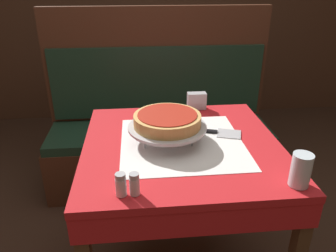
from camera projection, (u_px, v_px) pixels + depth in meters
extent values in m
cube|color=red|center=(182.00, 146.00, 1.44)|extent=(0.85, 0.85, 0.03)
cube|color=white|center=(182.00, 142.00, 1.43)|extent=(0.53, 0.53, 0.00)
cube|color=red|center=(182.00, 159.00, 1.47)|extent=(0.85, 0.85, 0.11)
cube|color=#4C331E|center=(105.00, 174.00, 1.92)|extent=(0.05, 0.05, 0.73)
cube|color=#4C331E|center=(236.00, 167.00, 1.99)|extent=(0.05, 0.05, 0.73)
cube|color=beige|center=(176.00, 58.00, 2.96)|extent=(0.63, 0.63, 0.03)
cube|color=white|center=(176.00, 56.00, 2.95)|extent=(0.39, 0.39, 0.00)
cube|color=beige|center=(176.00, 66.00, 2.99)|extent=(0.63, 0.63, 0.12)
cube|color=#4C331E|center=(147.00, 109.00, 2.84)|extent=(0.05, 0.05, 0.73)
cube|color=#4C331E|center=(211.00, 107.00, 2.89)|extent=(0.05, 0.05, 0.73)
cube|color=#4C331E|center=(145.00, 89.00, 3.35)|extent=(0.05, 0.05, 0.73)
cube|color=#4C331E|center=(199.00, 87.00, 3.40)|extent=(0.05, 0.05, 0.73)
cube|color=#4C2819|center=(161.00, 159.00, 2.42)|extent=(1.57, 0.49, 0.38)
cube|color=#193323|center=(160.00, 132.00, 2.32)|extent=(1.54, 0.48, 0.06)
cube|color=#4C2819|center=(157.00, 65.00, 2.34)|extent=(1.57, 0.06, 0.80)
cube|color=#193323|center=(158.00, 83.00, 2.35)|extent=(1.51, 0.02, 0.51)
cube|color=#4C2D1E|center=(153.00, 0.00, 3.20)|extent=(6.00, 0.04, 2.40)
cylinder|color=#ADADB2|center=(165.00, 124.00, 1.54)|extent=(0.01, 0.01, 0.06)
cylinder|color=#ADADB2|center=(145.00, 142.00, 1.37)|extent=(0.01, 0.01, 0.06)
cylinder|color=#ADADB2|center=(192.00, 140.00, 1.39)|extent=(0.01, 0.01, 0.06)
cylinder|color=#ADADB2|center=(167.00, 130.00, 1.42)|extent=(0.23, 0.23, 0.01)
cylinder|color=silver|center=(167.00, 128.00, 1.42)|extent=(0.33, 0.33, 0.01)
cylinder|color=silver|center=(167.00, 127.00, 1.42)|extent=(0.34, 0.34, 0.01)
cylinder|color=tan|center=(167.00, 120.00, 1.40)|extent=(0.29, 0.29, 0.05)
cylinder|color=#B22819|center=(167.00, 115.00, 1.39)|extent=(0.25, 0.25, 0.01)
cube|color=#BCBCC1|center=(229.00, 134.00, 1.50)|extent=(0.13, 0.12, 0.00)
cube|color=black|center=(199.00, 130.00, 1.53)|extent=(0.17, 0.07, 0.01)
cylinder|color=silver|center=(301.00, 170.00, 1.12)|extent=(0.07, 0.07, 0.12)
cylinder|color=silver|center=(121.00, 187.00, 1.08)|extent=(0.04, 0.04, 0.06)
cylinder|color=#B7B7BC|center=(120.00, 176.00, 1.06)|extent=(0.04, 0.04, 0.02)
cylinder|color=silver|center=(135.00, 186.00, 1.08)|extent=(0.03, 0.03, 0.06)
cylinder|color=#B7B7BC|center=(134.00, 176.00, 1.07)|extent=(0.03, 0.03, 0.02)
cube|color=#B2B2B7|center=(197.00, 101.00, 1.77)|extent=(0.10, 0.05, 0.09)
cube|color=black|center=(185.00, 55.00, 2.91)|extent=(0.12, 0.12, 0.03)
cylinder|color=black|center=(185.00, 45.00, 2.87)|extent=(0.01, 0.01, 0.15)
cylinder|color=white|center=(184.00, 46.00, 2.91)|extent=(0.04, 0.04, 0.12)
cylinder|color=red|center=(181.00, 47.00, 2.86)|extent=(0.04, 0.04, 0.12)
cylinder|color=#99194C|center=(189.00, 47.00, 2.87)|extent=(0.04, 0.04, 0.12)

